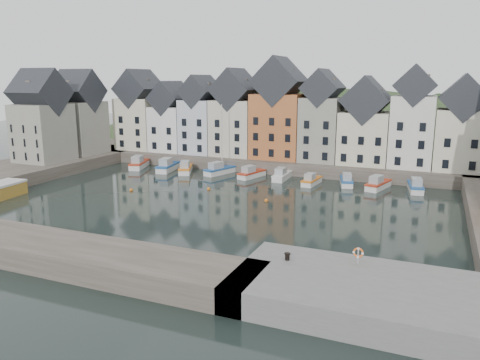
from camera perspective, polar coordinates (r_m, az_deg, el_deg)
The scene contains 21 objects.
ground at distance 59.75m, azimuth -3.85°, elevation -3.20°, with size 260.00×260.00×0.00m, color black.
far_quay at distance 86.74m, azimuth 5.07°, elevation 2.30°, with size 90.00×16.00×2.00m, color #474037.
left_quay at distance 84.58m, azimuth -25.90°, elevation 0.86°, with size 14.00×54.00×2.00m, color #474037.
near_quay at distance 34.97m, azimuth 14.44°, elevation -13.35°, with size 18.00×10.00×2.00m, color #60605E.
near_wall at distance 48.82m, azimuth -26.70°, elevation -6.86°, with size 50.00×6.00×2.00m, color #474037.
hillside at distance 115.56m, azimuth 8.88°, elevation -4.95°, with size 153.60×70.40×64.00m.
far_terrace at distance 82.90m, azimuth 6.87°, elevation 7.30°, with size 72.37×8.16×17.78m.
left_terrace at distance 90.05m, azimuth -20.93°, elevation 6.97°, with size 7.65×17.00×15.69m.
mooring_buoys at distance 66.08m, azimuth -4.88°, elevation -1.58°, with size 20.50×5.50×0.50m.
boat_a at distance 86.97m, azimuth -12.21°, elevation 1.94°, with size 4.04×7.00×2.57m.
boat_b at distance 83.25m, azimuth -8.80°, elevation 1.64°, with size 3.25×7.11×2.63m.
boat_c at distance 81.18m, azimuth -6.66°, elevation 1.38°, with size 4.24×6.48×2.39m.
boat_d at distance 79.47m, azimuth -2.58°, elevation 1.26°, with size 3.72×6.54×11.95m.
boat_e at distance 76.70m, azimuth 1.37°, elevation 0.79°, with size 3.25×6.11×2.24m.
boat_f at distance 75.40m, azimuth 5.12°, elevation 0.54°, with size 1.92×5.87×2.24m.
boat_g at distance 72.39m, azimuth 8.69°, elevation -0.09°, with size 2.14×5.48×2.06m.
boat_h at distance 73.08m, azimuth 12.84°, elevation -0.12°, with size 3.01×5.82×2.14m.
boat_i at distance 71.64m, azimuth 16.46°, elevation -0.51°, with size 3.35×6.36×2.33m.
boat_j at distance 71.90m, azimuth 20.62°, elevation -0.77°, with size 2.69×6.15×2.28m.
mooring_bollard at distance 37.18m, azimuth 5.79°, elevation -9.22°, with size 0.48×0.48×0.56m.
life_ring_post at distance 37.22m, azimuth 14.22°, elevation -8.62°, with size 0.80×0.17×1.30m.
Camera 1 is at (26.04, -51.39, 15.86)m, focal length 35.00 mm.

